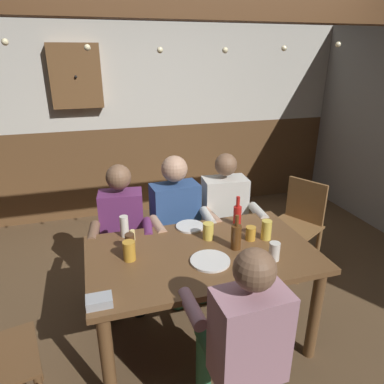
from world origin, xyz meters
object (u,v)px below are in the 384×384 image
object	(u,v)px
dining_table	(202,266)
pint_glass_2	(124,226)
chair_empty_near_right	(298,222)
pint_glass_6	(130,243)
bottle_1	(237,215)
table_candle	(133,235)
person_3	(242,333)
bottle_0	(236,236)
condiment_caddy	(99,301)
plate_0	(210,261)
pint_glass_1	(129,251)
pint_glass_5	(208,231)
pint_glass_0	(274,251)
pint_glass_4	(266,230)
person_1	(178,219)
wall_dart_cabinet	(76,76)
person_0	(122,230)
pint_glass_3	(251,233)
person_2	(226,214)
plate_1	(190,226)

from	to	relation	value
dining_table	pint_glass_2	bearing A→B (deg)	141.96
chair_empty_near_right	pint_glass_6	world-z (taller)	pint_glass_6
bottle_1	table_candle	bearing A→B (deg)	-179.69
person_3	bottle_0	bearing A→B (deg)	67.31
dining_table	pint_glass_2	size ratio (longest dim) A/B	9.69
condiment_caddy	plate_0	bearing A→B (deg)	17.41
pint_glass_1	pint_glass_5	bearing A→B (deg)	11.07
dining_table	plate_0	xyz separation A→B (m)	(0.01, -0.14, 0.12)
chair_empty_near_right	plate_0	bearing A→B (deg)	94.86
condiment_caddy	dining_table	bearing A→B (deg)	27.12
pint_glass_6	table_candle	bearing A→B (deg)	76.60
pint_glass_0	bottle_1	bearing A→B (deg)	93.42
pint_glass_0	pint_glass_4	distance (m)	0.28
person_1	wall_dart_cabinet	xyz separation A→B (m)	(-0.73, 1.69, 1.10)
chair_empty_near_right	condiment_caddy	bearing A→B (deg)	89.24
person_0	table_candle	size ratio (longest dim) A/B	14.96
pint_glass_1	pint_glass_3	distance (m)	0.88
bottle_0	pint_glass_0	distance (m)	0.28
person_0	pint_glass_2	xyz separation A→B (m)	(-0.00, -0.30, 0.18)
person_2	condiment_caddy	size ratio (longest dim) A/B	8.67
person_3	plate_1	size ratio (longest dim) A/B	5.53
person_2	chair_empty_near_right	xyz separation A→B (m)	(0.76, -0.00, -0.19)
pint_glass_1	pint_glass_3	bearing A→B (deg)	0.92
plate_1	pint_glass_2	bearing A→B (deg)	179.05
condiment_caddy	pint_glass_2	xyz separation A→B (m)	(0.22, 0.73, 0.05)
person_2	pint_glass_0	world-z (taller)	person_2
person_2	pint_glass_6	distance (m)	1.09
pint_glass_1	pint_glass_4	world-z (taller)	pint_glass_4
person_3	pint_glass_4	size ratio (longest dim) A/B	8.28
person_0	chair_empty_near_right	distance (m)	1.71
person_1	pint_glass_0	xyz separation A→B (m)	(0.41, -0.91, 0.14)
plate_1	pint_glass_6	bearing A→B (deg)	-155.24
pint_glass_5	person_3	bearing A→B (deg)	-96.91
dining_table	person_2	xyz separation A→B (m)	(0.46, 0.68, 0.02)
pint_glass_0	pint_glass_6	size ratio (longest dim) A/B	0.94
person_3	pint_glass_6	size ratio (longest dim) A/B	9.15
pint_glass_5	pint_glass_3	bearing A→B (deg)	-19.06
plate_0	pint_glass_5	distance (m)	0.31
bottle_0	wall_dart_cabinet	size ratio (longest dim) A/B	0.36
person_0	table_candle	world-z (taller)	person_0
plate_1	pint_glass_3	size ratio (longest dim) A/B	2.15
table_candle	pint_glass_4	xyz separation A→B (m)	(0.93, -0.26, 0.03)
pint_glass_2	wall_dart_cabinet	distance (m)	2.22
bottle_0	pint_glass_1	distance (m)	0.73
table_candle	pint_glass_5	distance (m)	0.55
person_1	table_candle	size ratio (longest dim) A/B	15.39
plate_0	person_1	bearing A→B (deg)	90.35
chair_empty_near_right	plate_1	bearing A→B (deg)	75.52
person_3	pint_glass_1	xyz separation A→B (m)	(-0.48, 0.72, 0.16)
person_0	bottle_1	distance (m)	0.96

